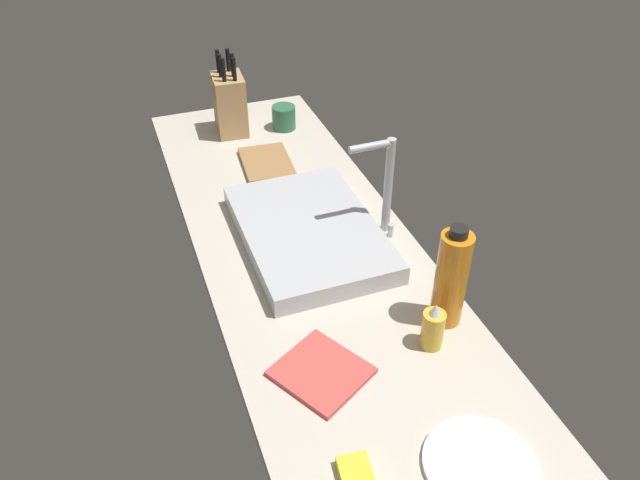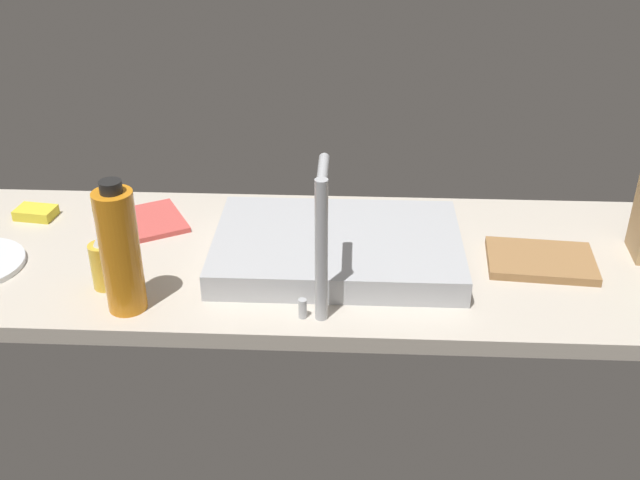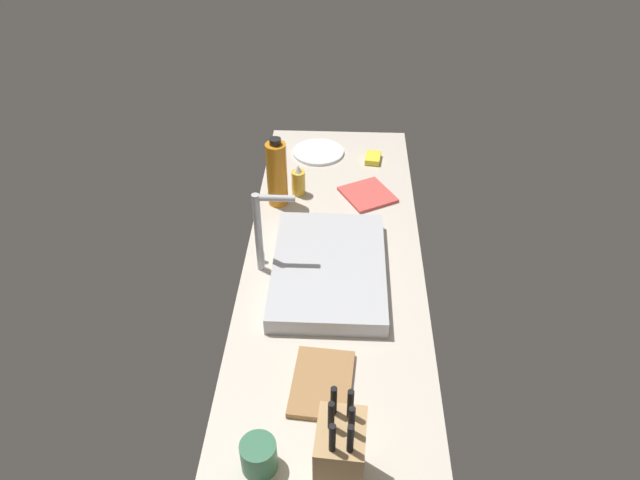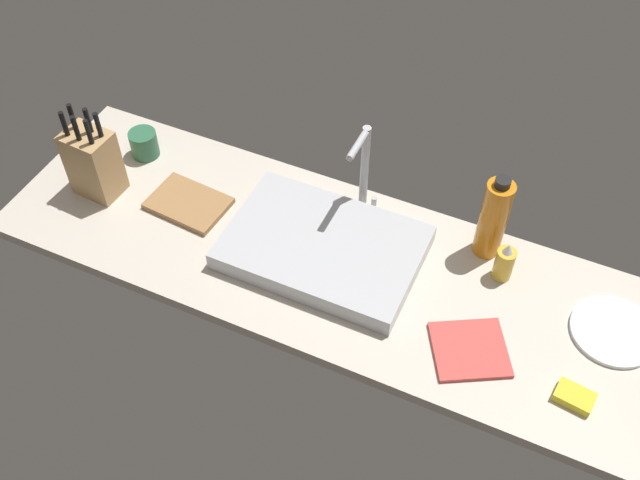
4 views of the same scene
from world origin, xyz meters
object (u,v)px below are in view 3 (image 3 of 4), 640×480
at_px(knife_block, 340,457).
at_px(dish_sponge, 373,158).
at_px(sink_basin, 329,269).
at_px(dinner_plate, 318,152).
at_px(dish_towel, 368,195).
at_px(coffee_mug, 259,456).
at_px(cutting_board, 322,383).
at_px(soap_bottle, 298,182).
at_px(water_bottle, 277,174).
at_px(faucet, 262,227).

height_order(knife_block, dish_sponge, knife_block).
height_order(sink_basin, dinner_plate, sink_basin).
relative_size(dish_towel, coffee_mug, 2.14).
bearing_deg(dish_towel, coffee_mug, 166.50).
height_order(sink_basin, cutting_board, sink_basin).
xyz_separation_m(sink_basin, soap_bottle, (0.46, 0.13, 0.03)).
height_order(cutting_board, soap_bottle, soap_bottle).
distance_m(knife_block, water_bottle, 1.13).
bearing_deg(knife_block, faucet, 23.37).
xyz_separation_m(soap_bottle, water_bottle, (-0.06, 0.07, 0.07)).
bearing_deg(coffee_mug, water_bottle, 3.50).
bearing_deg(dish_sponge, coffee_mug, 167.92).
bearing_deg(soap_bottle, cutting_board, -171.87).
height_order(water_bottle, dinner_plate, water_bottle).
distance_m(soap_bottle, dish_towel, 0.27).
distance_m(water_bottle, coffee_mug, 1.07).
xyz_separation_m(faucet, knife_block, (-0.73, -0.26, -0.06)).
height_order(faucet, soap_bottle, faucet).
bearing_deg(faucet, dish_sponge, -27.94).
distance_m(sink_basin, soap_bottle, 0.48).
relative_size(sink_basin, knife_block, 1.81).
bearing_deg(water_bottle, soap_bottle, -48.53).
bearing_deg(sink_basin, dinner_plate, 5.26).
distance_m(faucet, dinner_plate, 0.77).
bearing_deg(dinner_plate, dish_sponge, -102.48).
xyz_separation_m(knife_block, coffee_mug, (0.04, 0.19, -0.07)).
relative_size(cutting_board, dish_towel, 1.23).
bearing_deg(cutting_board, faucet, 24.10).
height_order(sink_basin, soap_bottle, soap_bottle).
distance_m(water_bottle, dish_towel, 0.36).
bearing_deg(soap_bottle, dish_towel, -91.24).
xyz_separation_m(cutting_board, soap_bottle, (0.90, 0.13, 0.04)).
height_order(faucet, dinner_plate, faucet).
xyz_separation_m(faucet, soap_bottle, (0.44, -0.08, -0.11)).
bearing_deg(water_bottle, cutting_board, -166.51).
bearing_deg(dish_sponge, faucet, 152.06).
bearing_deg(dish_towel, knife_block, 175.80).
bearing_deg(faucet, water_bottle, -0.84).
bearing_deg(sink_basin, cutting_board, 179.53).
relative_size(knife_block, cutting_board, 1.30).
bearing_deg(cutting_board, soap_bottle, 8.13).
bearing_deg(dinner_plate, faucet, 169.50).
distance_m(faucet, dish_towel, 0.57).
relative_size(knife_block, coffee_mug, 3.41).
xyz_separation_m(water_bottle, coffee_mug, (-1.07, -0.07, -0.08)).
distance_m(sink_basin, knife_block, 0.71).
xyz_separation_m(sink_basin, knife_block, (-0.70, -0.05, 0.08)).
bearing_deg(knife_block, cutting_board, 14.61).
bearing_deg(faucet, soap_bottle, -10.03).
distance_m(knife_block, dish_sponge, 1.43).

